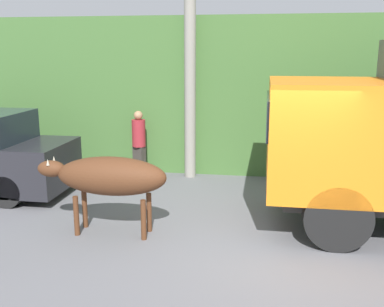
{
  "coord_description": "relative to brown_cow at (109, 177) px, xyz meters",
  "views": [
    {
      "loc": [
        -0.1,
        -6.9,
        3.05
      ],
      "look_at": [
        -1.31,
        0.51,
        1.34
      ],
      "focal_mm": 42.0,
      "sensor_mm": 36.0,
      "label": 1
    }
  ],
  "objects": [
    {
      "name": "building_backdrop",
      "position": [
        -3.23,
        5.59,
        0.71
      ],
      "size": [
        6.1,
        2.7,
        3.4
      ],
      "color": "#99ADB7",
      "rests_on": "ground_plane"
    },
    {
      "name": "brown_cow",
      "position": [
        0.0,
        0.0,
        0.0
      ],
      "size": [
        2.25,
        0.66,
        1.34
      ],
      "rotation": [
        0.0,
        0.0,
        0.02
      ],
      "color": "#512D19",
      "rests_on": "ground_plane"
    },
    {
      "name": "pedestrian_on_hill",
      "position": [
        -0.5,
        3.58,
        -0.1
      ],
      "size": [
        0.43,
        0.43,
        1.64
      ],
      "rotation": [
        0.0,
        0.0,
        2.75
      ],
      "color": "#38332D",
      "rests_on": "ground_plane"
    },
    {
      "name": "utility_pole",
      "position": [
        0.75,
        3.75,
        1.78
      ],
      "size": [
        0.9,
        0.27,
        5.37
      ],
      "color": "gray",
      "rests_on": "ground_plane"
    },
    {
      "name": "ground_plane",
      "position": [
        2.64,
        -0.01,
        -1.0
      ],
      "size": [
        60.0,
        60.0,
        0.0
      ],
      "primitive_type": "plane",
      "color": "slate"
    },
    {
      "name": "hillside_embankment",
      "position": [
        2.64,
        6.62,
        0.94
      ],
      "size": [
        32.0,
        5.26,
        3.89
      ],
      "color": "#426B33",
      "rests_on": "ground_plane"
    }
  ]
}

